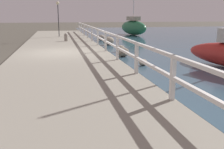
# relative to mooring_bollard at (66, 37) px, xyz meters

# --- Properties ---
(ground_plane) EXTENTS (120.00, 120.00, 0.00)m
(ground_plane) POSITION_rel_mooring_bollard_xyz_m (-0.41, -5.62, -0.57)
(ground_plane) COLOR #4C473D
(dock_walkway) EXTENTS (4.66, 36.00, 0.29)m
(dock_walkway) POSITION_rel_mooring_bollard_xyz_m (-0.41, -5.62, -0.42)
(dock_walkway) COLOR gray
(dock_walkway) RESTS_ON ground
(railing) EXTENTS (0.10, 32.50, 1.01)m
(railing) POSITION_rel_mooring_bollard_xyz_m (1.82, -5.62, 0.41)
(railing) COLOR white
(railing) RESTS_ON dock_walkway
(boulder_near_dock) EXTENTS (0.37, 0.33, 0.28)m
(boulder_near_dock) POSITION_rel_mooring_bollard_xyz_m (2.95, -8.34, -0.43)
(boulder_near_dock) COLOR gray
(boulder_near_dock) RESTS_ON ground
(boulder_water_edge) EXTENTS (0.63, 0.57, 0.47)m
(boulder_water_edge) POSITION_rel_mooring_bollard_xyz_m (2.71, -5.80, -0.33)
(boulder_water_edge) COLOR slate
(boulder_water_edge) RESTS_ON ground
(boulder_far_strip) EXTENTS (0.61, 0.55, 0.46)m
(boulder_far_strip) POSITION_rel_mooring_bollard_xyz_m (3.06, 3.15, -0.34)
(boulder_far_strip) COLOR gray
(boulder_far_strip) RESTS_ON ground
(boulder_upstream) EXTENTS (0.37, 0.34, 0.28)m
(boulder_upstream) POSITION_rel_mooring_bollard_xyz_m (3.18, 3.40, -0.43)
(boulder_upstream) COLOR gray
(boulder_upstream) RESTS_ON ground
(boulder_mid_strip) EXTENTS (0.52, 0.47, 0.39)m
(boulder_mid_strip) POSITION_rel_mooring_bollard_xyz_m (2.99, -4.09, -0.37)
(boulder_mid_strip) COLOR gray
(boulder_mid_strip) RESTS_ON ground
(boulder_downstream) EXTENTS (0.80, 0.72, 0.60)m
(boulder_downstream) POSITION_rel_mooring_bollard_xyz_m (2.98, -0.46, -0.27)
(boulder_downstream) COLOR gray
(boulder_downstream) RESTS_ON ground
(mooring_bollard) EXTENTS (0.25, 0.25, 0.56)m
(mooring_bollard) POSITION_rel_mooring_bollard_xyz_m (0.00, 0.00, 0.00)
(mooring_bollard) COLOR gray
(mooring_bollard) RESTS_ON dock_walkway
(dock_lamp) EXTENTS (0.26, 0.26, 2.91)m
(dock_lamp) POSITION_rel_mooring_bollard_xyz_m (-0.43, 4.17, 1.90)
(dock_lamp) COLOR #2D2D33
(dock_lamp) RESTS_ON dock_walkway
(sailboat_green) EXTENTS (2.25, 4.95, 8.07)m
(sailboat_green) POSITION_rel_mooring_bollard_xyz_m (7.34, 8.18, 0.27)
(sailboat_green) COLOR #236B42
(sailboat_green) RESTS_ON water_surface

